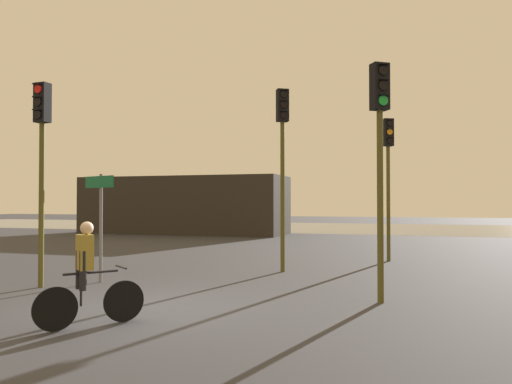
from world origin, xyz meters
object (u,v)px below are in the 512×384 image
Objects in this scene: direction_sign_post at (100,212)px; distant_building at (184,205)px; traffic_light_center at (283,146)px; traffic_light_near_right at (380,136)px; traffic_light_near_left at (42,145)px; cyclist at (87,274)px; traffic_light_far_right at (388,162)px.

distant_building is at bearing -49.57° from direction_sign_post.
direction_sign_post is (-3.73, -3.08, -1.79)m from traffic_light_center.
traffic_light_near_right is 0.99× the size of traffic_light_near_left.
direction_sign_post reaches higher than cyclist.
traffic_light_center reaches higher than traffic_light_near_right.
cyclist is at bearing 143.35° from traffic_light_near_left.
traffic_light_near_left is (-7.25, -7.57, -0.02)m from traffic_light_far_right.
traffic_light_far_right reaches higher than traffic_light_near_right.
distant_building is at bearing 149.80° from cyclist.
traffic_light_center is 1.10× the size of traffic_light_near_right.
distant_building is 2.74× the size of traffic_light_near_left.
cyclist is (-1.34, -6.83, -2.66)m from traffic_light_center.
traffic_light_near_left reaches higher than distant_building.
cyclist is (2.38, -3.74, -0.88)m from direction_sign_post.
distant_building is 7.84× the size of cyclist.
cyclist is at bearing 48.70° from traffic_light_center.
direction_sign_post is at bearing -37.71° from traffic_light_near_right.
traffic_light_center reaches higher than distant_building.
traffic_light_center is 1.95× the size of direction_sign_post.
traffic_light_center is at bearing 116.44° from cyclist.
distant_building is 18.02m from traffic_light_center.
direction_sign_post is at bearing 160.06° from cyclist.
traffic_light_far_right is (12.84, -11.30, 1.48)m from distant_building.
traffic_light_center is at bearing -134.58° from traffic_light_near_left.
traffic_light_far_right is at bearing -41.33° from distant_building.
traffic_light_near_right is at bearing 63.17° from traffic_light_far_right.
traffic_light_far_right is 11.32m from cyclist.
traffic_light_far_right reaches higher than traffic_light_near_left.
traffic_light_center reaches higher than traffic_light_far_right.
traffic_light_far_right reaches higher than cyclist.
traffic_light_far_right is 1.79× the size of direction_sign_post.
traffic_light_near_left is at bearing 70.79° from direction_sign_post.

